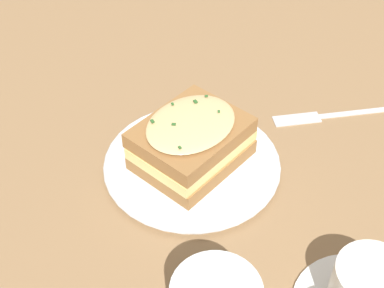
# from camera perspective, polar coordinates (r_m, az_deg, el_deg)

# --- Properties ---
(ground_plane) EXTENTS (2.40, 2.40, 0.00)m
(ground_plane) POSITION_cam_1_polar(r_m,az_deg,el_deg) (0.70, 1.50, -2.14)
(ground_plane) COLOR olive
(dinner_plate) EXTENTS (0.23, 0.23, 0.02)m
(dinner_plate) POSITION_cam_1_polar(r_m,az_deg,el_deg) (0.69, -0.00, -2.11)
(dinner_plate) COLOR white
(dinner_plate) RESTS_ON ground_plane
(sandwich) EXTENTS (0.14, 0.11, 0.07)m
(sandwich) POSITION_cam_1_polar(r_m,az_deg,el_deg) (0.66, -0.05, 0.28)
(sandwich) COLOR olive
(sandwich) RESTS_ON dinner_plate
(fork) EXTENTS (0.14, 0.13, 0.00)m
(fork) POSITION_cam_1_polar(r_m,az_deg,el_deg) (0.79, 13.40, 2.89)
(fork) COLOR silver
(fork) RESTS_ON ground_plane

